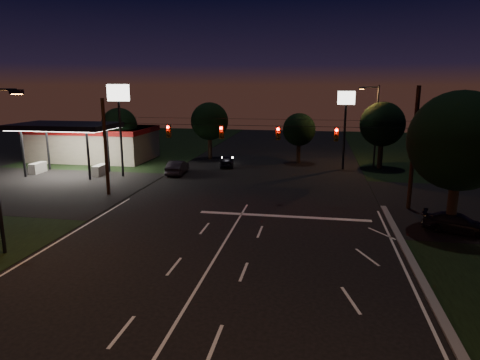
% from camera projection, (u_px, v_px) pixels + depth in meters
% --- Properties ---
extents(ground, '(140.00, 140.00, 0.00)m').
position_uv_depth(ground, '(198.00, 287.00, 19.51)').
color(ground, black).
rests_on(ground, ground).
extents(cross_street_left, '(20.00, 16.00, 0.02)m').
position_uv_depth(cross_street_left, '(31.00, 188.00, 38.37)').
color(cross_street_left, black).
rests_on(cross_street_left, ground).
extents(stop_bar, '(12.00, 0.50, 0.01)m').
position_uv_depth(stop_bar, '(283.00, 216.00, 30.04)').
color(stop_bar, silver).
rests_on(stop_bar, ground).
extents(utility_pole_right, '(0.30, 0.30, 9.00)m').
position_uv_depth(utility_pole_right, '(408.00, 209.00, 31.83)').
color(utility_pole_right, black).
rests_on(utility_pole_right, ground).
extents(utility_pole_left, '(0.28, 0.28, 8.00)m').
position_uv_depth(utility_pole_left, '(109.00, 195.00, 36.01)').
color(utility_pole_left, black).
rests_on(utility_pole_left, ground).
extents(signal_span, '(24.00, 0.40, 1.56)m').
position_uv_depth(signal_span, '(249.00, 132.00, 32.69)').
color(signal_span, black).
rests_on(signal_span, ground).
extents(gas_station, '(14.20, 16.10, 5.25)m').
position_uv_depth(gas_station, '(92.00, 141.00, 51.99)').
color(gas_station, gray).
rests_on(gas_station, ground).
extents(pole_sign_left_near, '(2.20, 0.30, 9.10)m').
position_uv_depth(pole_sign_left_near, '(119.00, 107.00, 41.57)').
color(pole_sign_left_near, black).
rests_on(pole_sign_left_near, ground).
extents(pole_sign_right, '(1.80, 0.30, 8.40)m').
position_uv_depth(pole_sign_right, '(346.00, 112.00, 45.58)').
color(pole_sign_right, black).
rests_on(pole_sign_right, ground).
extents(street_light_right_far, '(2.20, 0.35, 9.00)m').
position_uv_depth(street_light_right_far, '(374.00, 120.00, 47.16)').
color(street_light_right_far, black).
rests_on(street_light_right_far, ground).
extents(tree_right_near, '(6.00, 6.00, 8.76)m').
position_uv_depth(tree_right_near, '(459.00, 142.00, 25.69)').
color(tree_right_near, black).
rests_on(tree_right_near, ground).
extents(tree_far_a, '(4.20, 4.20, 6.42)m').
position_uv_depth(tree_far_a, '(120.00, 126.00, 50.65)').
color(tree_far_a, black).
rests_on(tree_far_a, ground).
extents(tree_far_b, '(4.60, 4.60, 6.98)m').
position_uv_depth(tree_far_b, '(210.00, 122.00, 52.68)').
color(tree_far_b, black).
rests_on(tree_far_b, ground).
extents(tree_far_c, '(3.80, 3.80, 5.86)m').
position_uv_depth(tree_far_c, '(299.00, 130.00, 49.94)').
color(tree_far_c, black).
rests_on(tree_far_c, ground).
extents(tree_far_d, '(4.80, 4.80, 7.30)m').
position_uv_depth(tree_far_d, '(382.00, 125.00, 46.28)').
color(tree_far_d, black).
rests_on(tree_far_d, ground).
extents(tree_far_e, '(4.00, 4.00, 6.18)m').
position_uv_depth(tree_far_e, '(467.00, 135.00, 43.10)').
color(tree_far_e, black).
rests_on(tree_far_e, ground).
extents(car_oncoming_a, '(2.10, 3.90, 1.26)m').
position_uv_depth(car_oncoming_a, '(227.00, 161.00, 48.25)').
color(car_oncoming_a, black).
rests_on(car_oncoming_a, ground).
extents(car_oncoming_b, '(1.78, 4.40, 1.42)m').
position_uv_depth(car_oncoming_b, '(177.00, 167.00, 44.16)').
color(car_oncoming_b, black).
rests_on(car_oncoming_b, ground).
extents(car_cross, '(4.51, 2.93, 1.22)m').
position_uv_depth(car_cross, '(458.00, 224.00, 26.56)').
color(car_cross, black).
rests_on(car_cross, ground).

